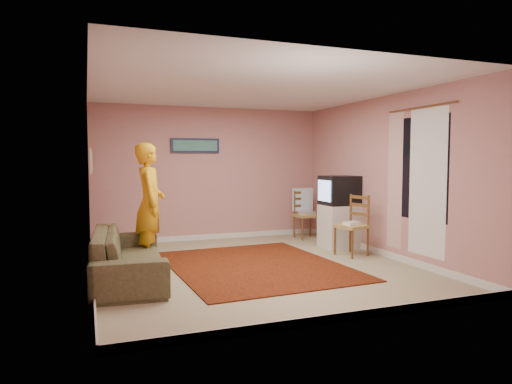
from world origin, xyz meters
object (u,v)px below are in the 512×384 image
object	(u,v)px
sofa	(128,255)
tv_cabinet	(339,226)
chair_b	(352,219)
crt_tv	(339,190)
person	(150,204)
chair_a	(307,210)

from	to	relation	value
sofa	tv_cabinet	bearing A→B (deg)	-71.36
tv_cabinet	chair_b	size ratio (longest dim) A/B	1.41
crt_tv	sofa	xyz separation A→B (m)	(-3.74, -0.98, -0.70)
tv_cabinet	crt_tv	xyz separation A→B (m)	(-0.01, 0.00, 0.65)
chair_b	tv_cabinet	bearing A→B (deg)	151.16
tv_cabinet	chair_b	distance (m)	0.74
crt_tv	person	bearing A→B (deg)	-178.05
chair_a	person	world-z (taller)	person
tv_cabinet	crt_tv	bearing A→B (deg)	180.00
tv_cabinet	sofa	world-z (taller)	tv_cabinet
sofa	person	size ratio (longest dim) A/B	1.22
chair_a	chair_b	bearing A→B (deg)	-93.68
crt_tv	chair_a	bearing A→B (deg)	96.46
chair_a	sofa	world-z (taller)	chair_a
tv_cabinet	sofa	bearing A→B (deg)	-165.37
crt_tv	person	xyz separation A→B (m)	(-3.34, -0.11, -0.12)
person	chair_a	bearing A→B (deg)	-62.88
crt_tv	chair_b	world-z (taller)	crt_tv
crt_tv	chair_b	bearing A→B (deg)	-103.81
chair_a	person	size ratio (longest dim) A/B	0.28
chair_b	person	world-z (taller)	person
crt_tv	chair_b	distance (m)	0.82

